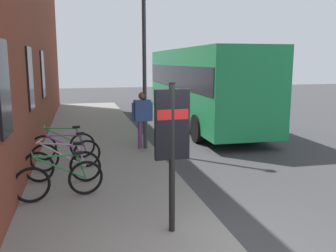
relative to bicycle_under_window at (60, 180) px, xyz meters
The scene contains 11 objects.
ground 4.92m from the bicycle_under_window, 49.44° to the right, with size 60.00×60.00×0.00m, color #38383A.
sidewalk_pavement 5.29m from the bicycle_under_window, 10.60° to the right, with size 24.00×3.50×0.12m, color gray.
station_facade 7.33m from the bicycle_under_window, ahead, with size 22.00×0.65×8.63m.
bicycle_under_window is the anchor object (origin of this frame).
bicycle_beside_lamp 1.04m from the bicycle_under_window, ahead, with size 0.52×1.75×0.97m.
bicycle_end_of_row 2.06m from the bicycle_under_window, ahead, with size 0.52×1.75×0.97m.
bicycle_nearest_sign 3.10m from the bicycle_under_window, ahead, with size 0.48×1.77×0.97m.
transit_info_sign 2.90m from the bicycle_under_window, 136.30° to the right, with size 0.11×0.55×2.40m.
city_bus 10.00m from the bicycle_under_window, 35.28° to the right, with size 10.55×2.81×3.35m.
pedestrian_crossing_street 4.59m from the bicycle_under_window, 31.13° to the right, with size 0.29×0.67×1.78m.
street_lamp 5.42m from the bicycle_under_window, 32.18° to the right, with size 0.28×0.28×5.70m.
Camera 1 is at (-4.46, 2.28, 2.84)m, focal length 39.01 mm.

